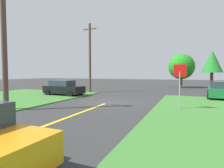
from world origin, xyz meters
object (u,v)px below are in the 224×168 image
utility_pole_near (4,33)px  stop_sign (180,78)px  oak_tree_left (181,67)px  pine_tree_center (212,62)px  utility_pole_mid (90,57)px  car_on_crossroad (220,90)px  parked_car_near_building (63,88)px

utility_pole_near → stop_sign: bearing=22.7°
utility_pole_near → oak_tree_left: 26.24m
pine_tree_center → oak_tree_left: bearing=131.2°
utility_pole_near → utility_pole_mid: utility_pole_near is taller
utility_pole_near → utility_pole_mid: bearing=92.7°
car_on_crossroad → pine_tree_center: (0.22, 8.52, 3.08)m
car_on_crossroad → stop_sign: bearing=160.0°
stop_sign → oak_tree_left: oak_tree_left is taller
utility_pole_mid → oak_tree_left: 15.99m
stop_sign → utility_pole_near: (-10.18, -4.25, 2.78)m
stop_sign → car_on_crossroad: bearing=-105.7°
utility_pole_near → oak_tree_left: bearing=68.1°
car_on_crossroad → utility_pole_mid: (-14.05, 0.85, 3.54)m
stop_sign → parked_car_near_building: size_ratio=0.66×
oak_tree_left → pine_tree_center: bearing=-48.8°
oak_tree_left → utility_pole_mid: bearing=-130.3°
car_on_crossroad → parked_car_near_building: bearing=107.7°
stop_sign → parked_car_near_building: 12.31m
stop_sign → oak_tree_left: (-0.43, 20.07, 1.39)m
utility_pole_near → pine_tree_center: 24.11m
car_on_crossroad → utility_pole_near: bearing=135.1°
parked_car_near_building → utility_pole_near: (1.49, -7.96, 4.04)m
utility_pole_mid → oak_tree_left: bearing=49.7°
oak_tree_left → utility_pole_near: bearing=-111.9°
stop_sign → utility_pole_near: size_ratio=0.31×
stop_sign → pine_tree_center: size_ratio=0.54×
car_on_crossroad → utility_pole_near: (-13.48, -11.29, 4.04)m
utility_pole_mid → pine_tree_center: (14.27, 7.67, -0.45)m
utility_pole_mid → pine_tree_center: utility_pole_mid is taller
parked_car_near_building → stop_sign: bearing=-13.7°
car_on_crossroad → oak_tree_left: (-3.73, 13.03, 2.64)m
parked_car_near_building → utility_pole_mid: (0.92, 4.19, 3.54)m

